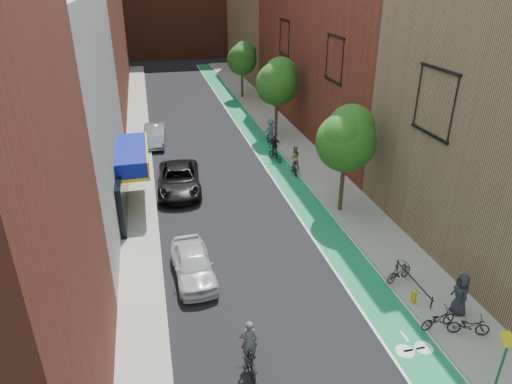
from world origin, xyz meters
TOP-DOWN VIEW (x-y plane):
  - ground at (0.00, 0.00)m, footprint 160.00×160.00m
  - bike_lane at (4.00, 26.00)m, footprint 2.00×68.00m
  - sidewalk_left at (-6.00, 26.00)m, footprint 2.00×68.00m
  - sidewalk_right at (6.50, 26.00)m, footprint 3.00×68.00m
  - building_left_white at (-11.00, 14.00)m, footprint 8.00×20.00m
  - building_right_far_tan at (12.00, 50.00)m, footprint 8.00×20.00m
  - tree_near at (5.65, 10.02)m, footprint 3.40×3.36m
  - tree_mid at (5.65, 24.02)m, footprint 3.55×3.53m
  - tree_far at (5.65, 38.02)m, footprint 3.30×3.25m
  - sign_pole at (5.38, -3.50)m, footprint 0.13×0.71m
  - parked_car_white at (-3.61, 5.53)m, footprint 1.96×4.45m
  - parked_car_black at (-3.42, 15.18)m, footprint 3.01×5.91m
  - parked_car_silver at (-4.60, 24.71)m, footprint 2.03×4.85m
  - cyclist_lead at (-2.25, -0.33)m, footprint 0.74×1.91m
  - cyclist_lane_near at (4.70, 16.07)m, footprint 0.91×1.82m
  - cyclist_lane_mid at (4.08, 18.87)m, footprint 1.08×1.92m
  - cyclist_lane_far at (4.70, 22.40)m, footprint 1.22×1.91m
  - parked_bike_near at (5.40, -0.25)m, footprint 1.64×0.75m
  - parked_bike_mid at (5.46, 2.89)m, footprint 1.61×0.93m
  - parked_bike_far at (6.34, -0.85)m, footprint 1.69×1.09m
  - pedestrian at (6.72, 0.33)m, footprint 0.71×0.98m
  - fire_hydrant at (5.30, 1.34)m, footprint 0.24×0.24m

SIDE VIEW (x-z plane):
  - ground at x=0.00m, z-range 0.00..0.00m
  - bike_lane at x=4.00m, z-range 0.00..0.01m
  - sidewalk_left at x=-6.00m, z-range 0.00..0.15m
  - sidewalk_right at x=6.50m, z-range 0.00..0.15m
  - fire_hydrant at x=5.30m, z-range 0.17..0.86m
  - parked_bike_near at x=5.40m, z-range 0.15..0.98m
  - parked_bike_far at x=6.34m, z-range 0.15..0.99m
  - parked_bike_mid at x=5.46m, z-range 0.15..1.08m
  - cyclist_lead at x=-2.25m, z-range -0.34..1.67m
  - cyclist_lane_mid at x=4.08m, z-range -0.27..1.73m
  - parked_car_white at x=-3.61m, z-range 0.00..1.49m
  - parked_car_silver at x=-4.60m, z-range 0.00..1.56m
  - parked_car_black at x=-3.42m, z-range 0.00..1.60m
  - cyclist_lane_near at x=4.70m, z-range -0.16..1.91m
  - cyclist_lane_far at x=4.70m, z-range -0.13..1.99m
  - pedestrian at x=6.72m, z-range 0.15..2.02m
  - sign_pole at x=5.38m, z-range 0.34..3.34m
  - tree_far at x=5.65m, z-range 1.40..7.60m
  - tree_near at x=5.65m, z-range 1.45..7.87m
  - tree_mid at x=5.65m, z-range 1.52..8.26m
  - building_left_white at x=-11.00m, z-range 0.00..12.00m
  - building_right_far_tan at x=12.00m, z-range 0.00..18.00m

